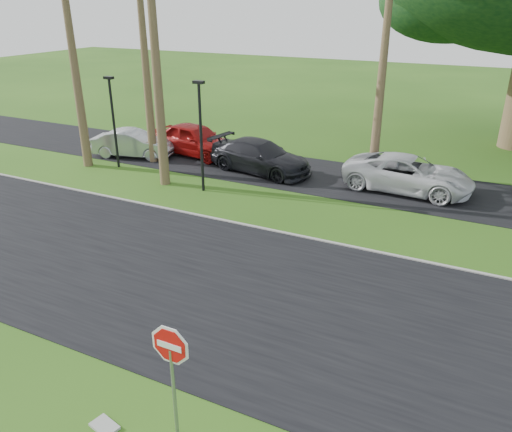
{
  "coord_description": "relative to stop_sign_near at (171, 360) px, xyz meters",
  "views": [
    {
      "loc": [
        4.93,
        -8.65,
        7.62
      ],
      "look_at": [
        -0.93,
        3.31,
        1.8
      ],
      "focal_mm": 35.0,
      "sensor_mm": 36.0,
      "label": 1
    }
  ],
  "objects": [
    {
      "name": "car_silver",
      "position": [
        -12.4,
        14.2,
        -1.08
      ],
      "size": [
        4.43,
        2.49,
        1.38
      ],
      "primitive_type": "imported",
      "rotation": [
        0.0,
        0.0,
        1.83
      ],
      "color": "#A2A5A9",
      "rests_on": "ground"
    },
    {
      "name": "parking_strip",
      "position": [
        -0.5,
        15.5,
        -1.76
      ],
      "size": [
        120.0,
        5.0,
        0.02
      ],
      "primitive_type": "cube",
      "color": "black",
      "rests_on": "ground"
    },
    {
      "name": "ground",
      "position": [
        -0.5,
        3.0,
        -1.77
      ],
      "size": [
        120.0,
        120.0,
        0.0
      ],
      "primitive_type": "plane",
      "color": "#264B12",
      "rests_on": "ground"
    },
    {
      "name": "car_minivan",
      "position": [
        1.4,
        15.31,
        -1.02
      ],
      "size": [
        5.51,
        2.74,
        1.5
      ],
      "primitive_type": "imported",
      "rotation": [
        0.0,
        0.0,
        1.52
      ],
      "color": "silver",
      "rests_on": "ground"
    },
    {
      "name": "car_dark",
      "position": [
        -5.39,
        14.86,
        -1.03
      ],
      "size": [
        5.41,
        2.93,
        1.49
      ],
      "primitive_type": "imported",
      "rotation": [
        0.0,
        0.0,
        1.4
      ],
      "color": "black",
      "rests_on": "ground"
    },
    {
      "name": "streetlight_left",
      "position": [
        -12.0,
        12.5,
        0.72
      ],
      "size": [
        0.45,
        0.25,
        4.34
      ],
      "color": "black",
      "rests_on": "ground"
    },
    {
      "name": "stop_sign_near",
      "position": [
        0.0,
        0.0,
        0.0
      ],
      "size": [
        1.05,
        0.07,
        2.62
      ],
      "color": "gray",
      "rests_on": "ground"
    },
    {
      "name": "curb",
      "position": [
        -0.5,
        9.05,
        -1.74
      ],
      "size": [
        120.0,
        0.12,
        0.06
      ],
      "primitive_type": "cube",
      "color": "gray",
      "rests_on": "ground"
    },
    {
      "name": "utility_slab",
      "position": [
        -1.37,
        -0.47,
        -1.74
      ],
      "size": [
        0.61,
        0.46,
        0.06
      ],
      "primitive_type": "cube",
      "rotation": [
        0.0,
        0.0,
        -0.23
      ],
      "color": "#979891",
      "rests_on": "ground"
    },
    {
      "name": "road",
      "position": [
        -0.5,
        5.0,
        -1.76
      ],
      "size": [
        120.0,
        8.0,
        0.02
      ],
      "primitive_type": "cube",
      "color": "black",
      "rests_on": "ground"
    },
    {
      "name": "streetlight_right",
      "position": [
        -6.5,
        11.5,
        0.88
      ],
      "size": [
        0.45,
        0.25,
        4.64
      ],
      "color": "black",
      "rests_on": "ground"
    },
    {
      "name": "car_red",
      "position": [
        -9.63,
        15.85,
        -0.94
      ],
      "size": [
        5.14,
        2.77,
        1.66
      ],
      "primitive_type": "imported",
      "rotation": [
        0.0,
        0.0,
        1.4
      ],
      "color": "maroon",
      "rests_on": "ground"
    }
  ]
}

